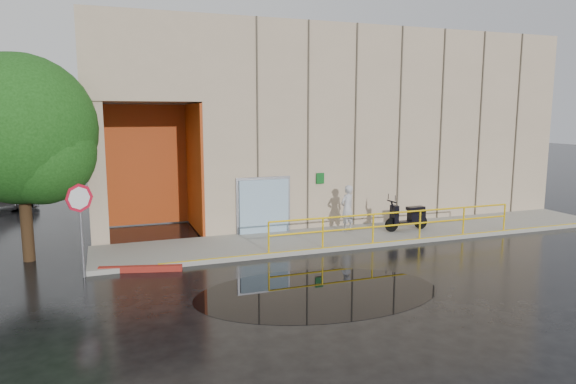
% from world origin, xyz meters
% --- Properties ---
extents(ground, '(120.00, 120.00, 0.00)m').
position_xyz_m(ground, '(0.00, 0.00, 0.00)').
color(ground, black).
rests_on(ground, ground).
extents(sidewalk, '(20.00, 3.00, 0.15)m').
position_xyz_m(sidewalk, '(4.00, 4.50, 0.07)').
color(sidewalk, gray).
rests_on(sidewalk, ground).
extents(building, '(20.00, 10.17, 8.00)m').
position_xyz_m(building, '(5.10, 10.98, 4.21)').
color(building, tan).
rests_on(building, ground).
extents(guardrail, '(9.56, 0.06, 1.03)m').
position_xyz_m(guardrail, '(4.25, 3.15, 0.68)').
color(guardrail, yellow).
rests_on(guardrail, sidewalk).
extents(person, '(0.76, 0.65, 1.77)m').
position_xyz_m(person, '(3.25, 5.07, 1.03)').
color(person, '#B3B2B7').
rests_on(person, sidewalk).
extents(scooter, '(1.86, 0.65, 1.43)m').
position_xyz_m(scooter, '(5.47, 4.39, 0.97)').
color(scooter, black).
rests_on(scooter, sidewalk).
extents(stop_sign, '(0.72, 0.45, 2.69)m').
position_xyz_m(stop_sign, '(-6.05, 2.95, 1.95)').
color(stop_sign, slate).
rests_on(stop_sign, ground).
extents(red_curb, '(2.37, 0.78, 0.18)m').
position_xyz_m(red_curb, '(-4.51, 2.94, 0.09)').
color(red_curb, maroon).
rests_on(red_curb, ground).
extents(puddle, '(6.77, 4.54, 0.01)m').
position_xyz_m(puddle, '(-0.31, -0.46, 0.00)').
color(puddle, black).
rests_on(puddle, ground).
extents(tree_near, '(4.56, 4.56, 6.41)m').
position_xyz_m(tree_near, '(-7.57, 5.23, 3.95)').
color(tree_near, black).
rests_on(tree_near, ground).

